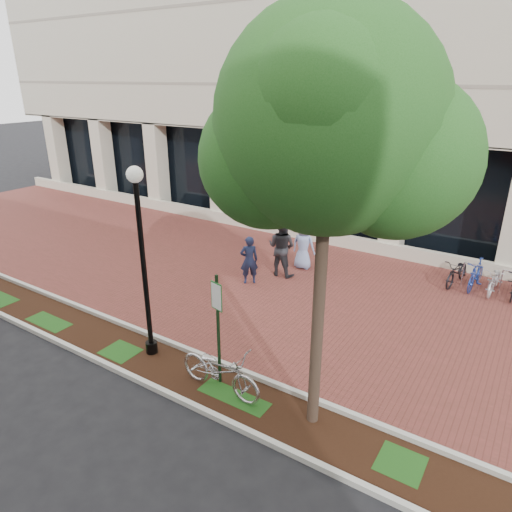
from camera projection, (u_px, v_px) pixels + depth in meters
The scene contains 13 objects.
ground at pixel (281, 286), 14.68m from camera, with size 120.00×120.00×0.00m, color black.
brick_plaza at pixel (281, 286), 14.67m from camera, with size 40.00×9.00×0.01m, color brown.
planting_strip at pixel (168, 368), 10.57m from camera, with size 40.00×1.50×0.01m, color black.
curb_plaza_side at pixel (189, 350), 11.14m from camera, with size 40.00×0.12×0.12m, color beige.
curb_street_side at pixel (144, 383), 9.96m from camera, with size 40.00×0.12×0.12m, color beige.
parking_sign at pixel (217, 317), 9.48m from camera, with size 0.34×0.07×2.59m.
lamppost at pixel (143, 255), 10.22m from camera, with size 0.36×0.36×4.57m.
street_tree at pixel (333, 135), 6.97m from camera, with size 4.28×3.56×7.47m.
locked_bicycle at pixel (220, 370), 9.60m from camera, with size 0.71×2.05×1.07m, color #BBBBC0.
pedestrian_left at pixel (249, 260), 14.63m from camera, with size 0.59×0.39×1.61m, color #1C2546.
pedestrian_mid at pixel (281, 247), 15.18m from camera, with size 0.97×0.76×2.00m, color #26262B.
pedestrian_right at pixel (303, 246), 15.78m from camera, with size 0.82×0.53×1.67m, color #8597C6.
bike_rack_cluster at pixel (495, 279), 14.11m from camera, with size 2.94×1.72×0.96m.
Camera 1 is at (6.52, -11.61, 6.31)m, focal length 32.00 mm.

